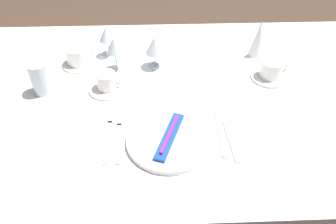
{
  "coord_description": "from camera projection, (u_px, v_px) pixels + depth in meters",
  "views": [
    {
      "loc": [
        -0.04,
        -0.98,
        1.51
      ],
      "look_at": [
        -0.01,
        -0.14,
        0.76
      ],
      "focal_mm": 35.07,
      "sensor_mm": 36.0,
      "label": 1
    }
  ],
  "objects": [
    {
      "name": "dinner_knife",
      "position": [
        221.0,
        135.0,
        1.07
      ],
      "size": [
        0.02,
        0.21,
        0.0
      ],
      "color": "beige",
      "rests_on": "dining_table"
    },
    {
      "name": "dinner_plate",
      "position": [
        169.0,
        139.0,
        1.05
      ],
      "size": [
        0.28,
        0.28,
        0.02
      ],
      "primitive_type": "cylinder",
      "color": "white",
      "rests_on": "dining_table"
    },
    {
      "name": "spoon_soup",
      "position": [
        228.0,
        132.0,
        1.08
      ],
      "size": [
        0.03,
        0.21,
        0.01
      ],
      "color": "beige",
      "rests_on": "dining_table"
    },
    {
      "name": "napkin_folded",
      "position": [
        258.0,
        39.0,
        1.39
      ],
      "size": [
        0.06,
        0.06,
        0.16
      ],
      "primitive_type": "cone",
      "color": "white",
      "rests_on": "dining_table"
    },
    {
      "name": "saucer_far",
      "position": [
        108.0,
        89.0,
        1.25
      ],
      "size": [
        0.14,
        0.14,
        0.01
      ],
      "primitive_type": "cylinder",
      "color": "white",
      "rests_on": "dining_table"
    },
    {
      "name": "coffee_cup_left",
      "position": [
        271.0,
        69.0,
        1.28
      ],
      "size": [
        0.11,
        0.08,
        0.07
      ],
      "color": "white",
      "rests_on": "saucer_left"
    },
    {
      "name": "saucer_right",
      "position": [
        79.0,
        64.0,
        1.38
      ],
      "size": [
        0.14,
        0.14,
        0.01
      ],
      "primitive_type": "cylinder",
      "color": "white",
      "rests_on": "dining_table"
    },
    {
      "name": "wine_glass_right",
      "position": [
        155.0,
        46.0,
        1.31
      ],
      "size": [
        0.08,
        0.08,
        0.14
      ],
      "color": "silver",
      "rests_on": "dining_table"
    },
    {
      "name": "dining_table",
      "position": [
        170.0,
        108.0,
        1.3
      ],
      "size": [
        1.8,
        1.11,
        0.74
      ],
      "color": "white",
      "rests_on": "ground"
    },
    {
      "name": "fork_outer",
      "position": [
        119.0,
        137.0,
        1.06
      ],
      "size": [
        0.03,
        0.21,
        0.0
      ],
      "color": "beige",
      "rests_on": "dining_table"
    },
    {
      "name": "wine_glass_left",
      "position": [
        106.0,
        36.0,
        1.38
      ],
      "size": [
        0.06,
        0.06,
        0.14
      ],
      "color": "silver",
      "rests_on": "dining_table"
    },
    {
      "name": "saucer_left",
      "position": [
        269.0,
        77.0,
        1.31
      ],
      "size": [
        0.14,
        0.14,
        0.01
      ],
      "primitive_type": "cylinder",
      "color": "white",
      "rests_on": "dining_table"
    },
    {
      "name": "coffee_cup_far",
      "position": [
        107.0,
        81.0,
        1.23
      ],
      "size": [
        0.1,
        0.07,
        0.06
      ],
      "color": "white",
      "rests_on": "saucer_far"
    },
    {
      "name": "coffee_cup_right",
      "position": [
        78.0,
        56.0,
        1.35
      ],
      "size": [
        0.11,
        0.09,
        0.07
      ],
      "color": "white",
      "rests_on": "saucer_right"
    },
    {
      "name": "drink_tumbler",
      "position": [
        41.0,
        80.0,
        1.21
      ],
      "size": [
        0.07,
        0.07,
        0.12
      ],
      "color": "silver",
      "rests_on": "dining_table"
    },
    {
      "name": "ground_plane",
      "position": [
        169.0,
        202.0,
        1.74
      ],
      "size": [
        6.0,
        6.0,
        0.0
      ],
      "primitive_type": "plane",
      "color": "#4C3828"
    },
    {
      "name": "fork_inner",
      "position": [
        108.0,
        136.0,
        1.07
      ],
      "size": [
        0.02,
        0.22,
        0.0
      ],
      "color": "beige",
      "rests_on": "dining_table"
    },
    {
      "name": "toothbrush_package",
      "position": [
        169.0,
        136.0,
        1.03
      ],
      "size": [
        0.11,
        0.21,
        0.02
      ],
      "color": "blue",
      "rests_on": "dinner_plate"
    },
    {
      "name": "wine_glass_centre",
      "position": [
        114.0,
        47.0,
        1.29
      ],
      "size": [
        0.07,
        0.07,
        0.15
      ],
      "color": "silver",
      "rests_on": "dining_table"
    }
  ]
}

